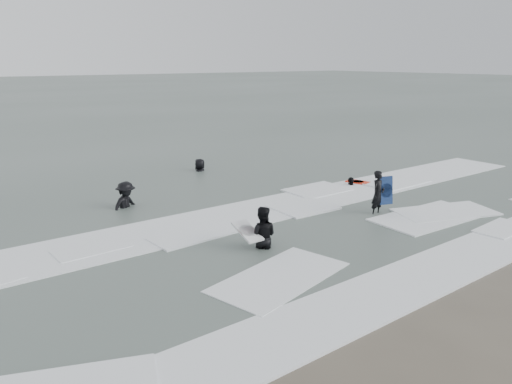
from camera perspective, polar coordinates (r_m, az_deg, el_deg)
ground at (r=12.62m, az=13.88°, el=-9.57°), size 320.00×320.00×0.00m
surfer_centre at (r=17.49m, az=13.63°, el=-2.59°), size 0.61×0.43×1.57m
surfer_wading at (r=14.10m, az=0.68°, el=-6.44°), size 1.09×1.07×1.77m
surfer_breaker at (r=18.26m, az=-14.57°, el=-1.90°), size 1.37×1.09×1.85m
surfer_right_near at (r=21.16m, az=10.79°, el=0.61°), size 0.99×0.71×1.56m
surfer_right_far at (r=23.67m, az=-6.41°, el=2.31°), size 1.00×1.02×1.77m
surf_foam at (r=15.01m, az=2.98°, el=-4.94°), size 30.03×9.06×0.09m
bodyboards at (r=17.46m, az=9.25°, el=-0.67°), size 8.77×4.28×1.25m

